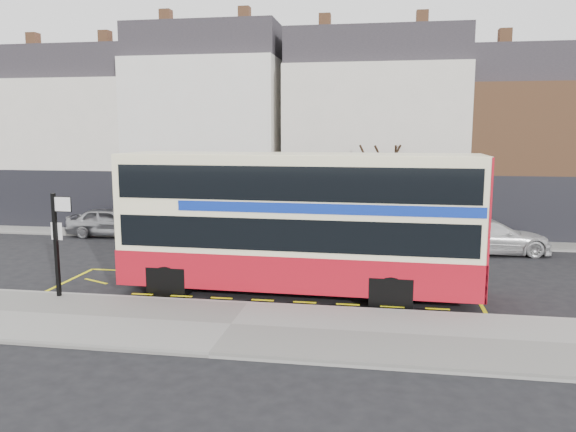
% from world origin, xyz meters
% --- Properties ---
extents(ground, '(120.00, 120.00, 0.00)m').
position_xyz_m(ground, '(0.00, 0.00, 0.00)').
color(ground, black).
rests_on(ground, ground).
extents(pavement, '(40.00, 4.00, 0.15)m').
position_xyz_m(pavement, '(0.00, -2.30, 0.07)').
color(pavement, gray).
rests_on(pavement, ground).
extents(kerb, '(40.00, 0.15, 0.15)m').
position_xyz_m(kerb, '(0.00, -0.38, 0.07)').
color(kerb, gray).
rests_on(kerb, ground).
extents(far_pavement, '(50.00, 3.00, 0.15)m').
position_xyz_m(far_pavement, '(0.00, 11.00, 0.07)').
color(far_pavement, gray).
rests_on(far_pavement, ground).
extents(road_markings, '(14.00, 3.40, 0.01)m').
position_xyz_m(road_markings, '(0.00, 1.60, 0.01)').
color(road_markings, yellow).
rests_on(road_markings, ground).
extents(terrace_far_left, '(8.00, 8.01, 10.80)m').
position_xyz_m(terrace_far_left, '(-13.50, 14.99, 4.82)').
color(terrace_far_left, beige).
rests_on(terrace_far_left, ground).
extents(terrace_left, '(8.00, 8.01, 11.80)m').
position_xyz_m(terrace_left, '(-5.50, 14.99, 5.32)').
color(terrace_left, white).
rests_on(terrace_left, ground).
extents(terrace_green_shop, '(9.00, 8.01, 11.30)m').
position_xyz_m(terrace_green_shop, '(3.50, 14.99, 5.07)').
color(terrace_green_shop, beige).
rests_on(terrace_green_shop, ground).
extents(terrace_right, '(9.00, 8.01, 10.30)m').
position_xyz_m(terrace_right, '(12.50, 14.99, 4.57)').
color(terrace_right, brown).
rests_on(terrace_right, ground).
extents(double_decker_bus, '(11.47, 2.86, 4.56)m').
position_xyz_m(double_decker_bus, '(1.31, 1.29, 2.40)').
color(double_decker_bus, '#FFF5C2').
rests_on(double_decker_bus, ground).
extents(bus_stop_post, '(0.80, 0.16, 3.24)m').
position_xyz_m(bus_stop_post, '(-5.93, -0.69, 2.08)').
color(bus_stop_post, black).
rests_on(bus_stop_post, pavement).
extents(car_silver, '(4.43, 2.10, 1.46)m').
position_xyz_m(car_silver, '(-9.50, 9.76, 0.73)').
color(car_silver, '#9D9EA1').
rests_on(car_silver, ground).
extents(car_grey, '(4.08, 2.12, 1.28)m').
position_xyz_m(car_grey, '(-0.82, 8.68, 0.64)').
color(car_grey, '#36393D').
rests_on(car_grey, ground).
extents(car_white, '(5.35, 2.77, 1.48)m').
position_xyz_m(car_white, '(8.59, 8.67, 0.74)').
color(car_white, silver).
rests_on(car_white, ground).
extents(street_tree_right, '(2.74, 2.74, 5.92)m').
position_xyz_m(street_tree_right, '(3.82, 10.58, 4.04)').
color(street_tree_right, '#312415').
rests_on(street_tree_right, ground).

